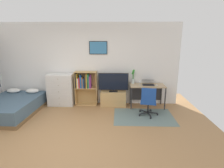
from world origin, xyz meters
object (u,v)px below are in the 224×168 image
at_px(dresser, 61,90).
at_px(wine_glass, 140,81).
at_px(television, 113,82).
at_px(bamboo_vase, 133,76).
at_px(computer_mouse, 157,85).
at_px(office_chair, 148,101).
at_px(tv_stand, 113,98).
at_px(bookshelf, 85,85).
at_px(laptop, 148,83).
at_px(bed, 11,106).
at_px(desk, 147,89).

relative_size(dresser, wine_glass, 5.87).
bearing_deg(television, dresser, 179.76).
bearing_deg(bamboo_vase, computer_mouse, -20.47).
bearing_deg(dresser, office_chair, -16.17).
bearing_deg(wine_glass, office_chair, -76.20).
height_order(tv_stand, office_chair, office_chair).
height_order(bookshelf, television, bookshelf).
bearing_deg(dresser, television, -0.24).
height_order(television, office_chair, television).
distance_m(dresser, tv_stand, 1.78).
xyz_separation_m(tv_stand, computer_mouse, (1.38, -0.17, 0.51)).
height_order(laptop, computer_mouse, laptop).
height_order(bed, office_chair, office_chair).
bearing_deg(bed, television, 15.24).
height_order(dresser, wine_glass, dresser).
relative_size(bookshelf, office_chair, 1.32).
bearing_deg(dresser, laptop, -0.20).
xyz_separation_m(office_chair, laptop, (0.11, 0.79, 0.35)).
height_order(computer_mouse, bamboo_vase, bamboo_vase).
bearing_deg(laptop, bamboo_vase, 167.00).
xyz_separation_m(dresser, wine_glass, (2.60, -0.10, 0.35)).
relative_size(office_chair, bamboo_vase, 1.84).
bearing_deg(dresser, wine_glass, -2.22).
xyz_separation_m(bookshelf, tv_stand, (0.95, -0.04, -0.45)).
bearing_deg(bookshelf, office_chair, -23.64).
relative_size(dresser, television, 1.08).
bearing_deg(wine_glass, computer_mouse, -5.58).
bearing_deg(laptop, bookshelf, -179.86).
height_order(desk, bamboo_vase, bamboo_vase).
height_order(dresser, bamboo_vase, bamboo_vase).
relative_size(tv_stand, desk, 0.75).
height_order(bed, wine_glass, wine_glass).
bearing_deg(bed, office_chair, 0.60).
bearing_deg(bed, bamboo_vase, 14.68).
bearing_deg(office_chair, bookshelf, 166.26).
height_order(desk, wine_glass, wine_glass).
height_order(office_chair, wine_glass, wine_glass).
bearing_deg(computer_mouse, laptop, 150.15).
distance_m(bed, computer_mouse, 4.48).
bearing_deg(dresser, desk, 0.08).
bearing_deg(laptop, computer_mouse, -27.79).
distance_m(tv_stand, wine_glass, 1.06).
distance_m(bamboo_vase, wine_glass, 0.31).
distance_m(office_chair, bamboo_vase, 1.12).
xyz_separation_m(dresser, bookshelf, (0.80, 0.06, 0.17)).
bearing_deg(tv_stand, wine_glass, -7.76).
height_order(television, laptop, television).
distance_m(tv_stand, office_chair, 1.33).
relative_size(laptop, bamboo_vase, 0.89).
height_order(television, computer_mouse, television).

